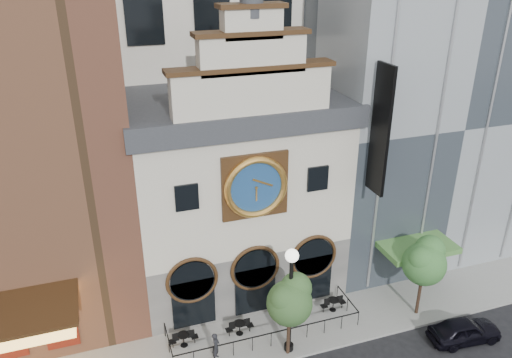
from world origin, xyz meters
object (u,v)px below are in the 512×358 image
object	(u,v)px
lamppost	(291,290)
bistro_2	(290,317)
tree_left	(290,299)
bistro_1	(240,327)
car_right	(465,330)
bistro_3	(333,304)
bistro_0	(184,339)
tree_right	(425,260)
pedestrian	(216,346)

from	to	relation	value
lamppost	bistro_2	bearing A→B (deg)	70.07
tree_left	bistro_1	bearing A→B (deg)	133.42
bistro_1	car_right	size ratio (longest dim) A/B	0.39
bistro_3	car_right	distance (m)	7.29
bistro_0	tree_right	size ratio (longest dim) A/B	0.32
lamppost	tree_right	world-z (taller)	lamppost
car_right	tree_right	size ratio (longest dim) A/B	0.81
bistro_3	lamppost	world-z (taller)	lamppost
car_right	pedestrian	world-z (taller)	pedestrian
bistro_2	pedestrian	world-z (taller)	pedestrian
car_right	tree_right	world-z (taller)	tree_right
bistro_1	pedestrian	xyz separation A→B (m)	(-1.70, -1.39, 0.35)
bistro_0	bistro_3	bearing A→B (deg)	0.49
bistro_3	car_right	xyz separation A→B (m)	(5.77, -4.45, 0.07)
pedestrian	car_right	bearing A→B (deg)	-76.74
bistro_0	tree_right	bearing A→B (deg)	-7.02
lamppost	tree_right	bearing A→B (deg)	6.94
pedestrian	lamppost	distance (m)	4.97
bistro_1	car_right	xyz separation A→B (m)	(11.64, -4.29, 0.07)
bistro_3	car_right	size ratio (longest dim) A/B	0.39
bistro_0	bistro_3	world-z (taller)	same
car_right	tree_left	world-z (taller)	tree_left
pedestrian	tree_right	size ratio (longest dim) A/B	0.33
bistro_3	tree_left	bearing A→B (deg)	-148.44
bistro_1	bistro_0	bearing A→B (deg)	178.36
bistro_1	bistro_3	world-z (taller)	same
tree_left	tree_right	distance (m)	8.47
pedestrian	tree_left	xyz separation A→B (m)	(3.76, -0.79, 2.65)
tree_right	bistro_2	bearing A→B (deg)	168.66
bistro_3	lamppost	bearing A→B (deg)	-149.83
bistro_2	pedestrian	xyz separation A→B (m)	(-4.71, -1.30, 0.35)
bistro_2	bistro_3	distance (m)	2.87
bistro_0	pedestrian	size ratio (longest dim) A/B	0.97
pedestrian	lamppost	xyz separation A→B (m)	(3.85, -0.61, 3.08)
bistro_3	tree_right	xyz separation A→B (m)	(4.64, -1.76, 3.17)
bistro_1	pedestrian	bearing A→B (deg)	-140.82
bistro_3	bistro_2	bearing A→B (deg)	-174.97
bistro_1	car_right	world-z (taller)	car_right
bistro_0	tree_right	distance (m)	14.10
bistro_1	lamppost	size ratio (longest dim) A/B	0.25
bistro_3	tree_right	distance (m)	5.89
tree_left	lamppost	bearing A→B (deg)	62.32
car_right	lamppost	xyz separation A→B (m)	(-9.49, 2.29, 3.36)
bistro_0	pedestrian	distance (m)	2.08
bistro_2	lamppost	distance (m)	4.02
pedestrian	bistro_2	bearing A→B (deg)	-49.02
bistro_0	bistro_1	bearing A→B (deg)	-1.64
bistro_2	tree_left	world-z (taller)	tree_left
bistro_2	car_right	size ratio (longest dim) A/B	0.39
bistro_2	bistro_3	xyz separation A→B (m)	(2.86, 0.25, 0.00)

